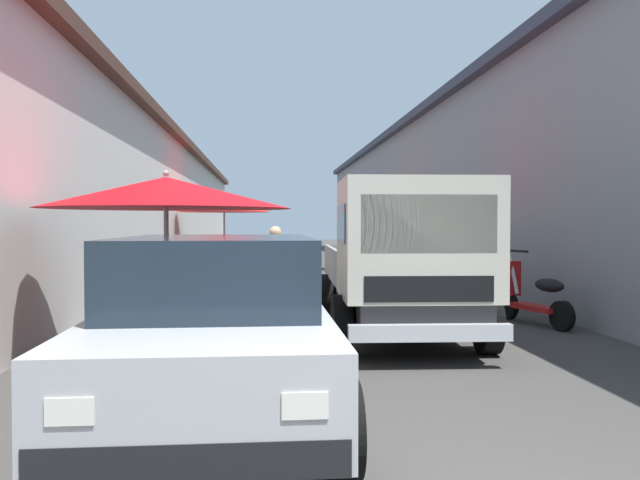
# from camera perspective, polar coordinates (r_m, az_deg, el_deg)

# --- Properties ---
(ground) EXTENTS (90.00, 90.00, 0.00)m
(ground) POSITION_cam_1_polar(r_m,az_deg,el_deg) (16.18, -1.23, -4.05)
(ground) COLOR #3D3A38
(building_left_whitewash) EXTENTS (49.80, 7.50, 4.34)m
(building_left_whitewash) POSITION_cam_1_polar(r_m,az_deg,el_deg) (19.37, -23.61, 3.20)
(building_left_whitewash) COLOR silver
(building_left_whitewash) RESTS_ON ground
(building_right_concrete) EXTENTS (49.80, 7.50, 5.06)m
(building_right_concrete) POSITION_cam_1_polar(r_m,az_deg,el_deg) (20.10, 19.47, 4.20)
(building_right_concrete) COLOR gray
(building_right_concrete) RESTS_ON ground
(fruit_stall_far_left) EXTENTS (2.43, 2.43, 2.26)m
(fruit_stall_far_left) POSITION_cam_1_polar(r_m,az_deg,el_deg) (21.43, 4.33, 1.81)
(fruit_stall_far_left) COLOR #9E9EA3
(fruit_stall_far_left) RESTS_ON ground
(fruit_stall_far_right) EXTENTS (2.28, 2.28, 2.21)m
(fruit_stall_far_right) POSITION_cam_1_polar(r_m,az_deg,el_deg) (12.17, 6.89, 1.77)
(fruit_stall_far_right) COLOR #9E9EA3
(fruit_stall_far_right) RESTS_ON ground
(fruit_stall_near_left) EXTENTS (2.85, 2.85, 2.16)m
(fruit_stall_near_left) POSITION_cam_1_polar(r_m,az_deg,el_deg) (7.57, -13.27, 2.62)
(fruit_stall_near_left) COLOR #9E9EA3
(fruit_stall_near_left) RESTS_ON ground
(fruit_stall_near_right) EXTENTS (2.87, 2.87, 2.38)m
(fruit_stall_near_right) POSITION_cam_1_polar(r_m,az_deg,el_deg) (20.15, -8.49, 2.28)
(fruit_stall_near_right) COLOR #9E9EA3
(fruit_stall_near_right) RESTS_ON ground
(hatchback_car) EXTENTS (3.92, 1.94, 1.45)m
(hatchback_car) POSITION_cam_1_polar(r_m,az_deg,el_deg) (5.34, -9.10, -7.43)
(hatchback_car) COLOR #ADAFB5
(hatchback_car) RESTS_ON ground
(delivery_truck) EXTENTS (4.98, 2.10, 2.08)m
(delivery_truck) POSITION_cam_1_polar(r_m,az_deg,el_deg) (8.42, 7.48, -2.08)
(delivery_truck) COLOR black
(delivery_truck) RESTS_ON ground
(vendor_by_crates) EXTENTS (0.37, 0.56, 1.51)m
(vendor_by_crates) POSITION_cam_1_polar(r_m,az_deg,el_deg) (10.70, -3.95, -2.28)
(vendor_by_crates) COLOR #665B4C
(vendor_by_crates) RESTS_ON ground
(parked_scooter) EXTENTS (1.65, 0.63, 1.14)m
(parked_scooter) POSITION_cam_1_polar(r_m,az_deg,el_deg) (10.51, 18.23, -4.67)
(parked_scooter) COLOR black
(parked_scooter) RESTS_ON ground
(plastic_stool) EXTENTS (0.30, 0.30, 0.43)m
(plastic_stool) POSITION_cam_1_polar(r_m,az_deg,el_deg) (11.92, -9.53, -4.48)
(plastic_stool) COLOR #194CB2
(plastic_stool) RESTS_ON ground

